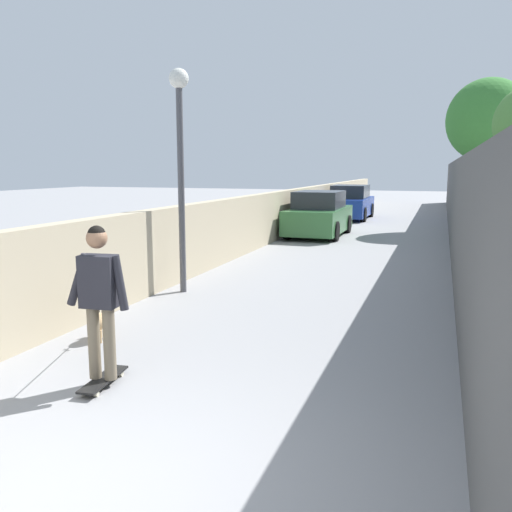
{
  "coord_description": "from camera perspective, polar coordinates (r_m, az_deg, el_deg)",
  "views": [
    {
      "loc": [
        -2.79,
        -2.34,
        2.34
      ],
      "look_at": [
        4.95,
        0.31,
        1.0
      ],
      "focal_mm": 37.99,
      "sensor_mm": 36.0,
      "label": 1
    }
  ],
  "objects": [
    {
      "name": "lamp_post",
      "position": [
        10.19,
        -8.0,
        11.94
      ],
      "size": [
        0.36,
        0.36,
        4.1
      ],
      "color": "#4C4C51",
      "rests_on": "ground"
    },
    {
      "name": "skateboard",
      "position": [
        6.24,
        -15.76,
        -12.41
      ],
      "size": [
        0.82,
        0.29,
        0.08
      ],
      "color": "black",
      "rests_on": "ground"
    },
    {
      "name": "wall_left",
      "position": [
        15.73,
        -0.22,
        3.62
      ],
      "size": [
        48.0,
        0.3,
        1.56
      ],
      "primitive_type": "cube",
      "color": "tan",
      "rests_on": "ground"
    },
    {
      "name": "car_near",
      "position": [
        18.81,
        6.64,
        4.29
      ],
      "size": [
        3.87,
        1.8,
        1.54
      ],
      "color": "#336B38",
      "rests_on": "ground"
    },
    {
      "name": "car_far",
      "position": [
        25.37,
        9.89,
        5.5
      ],
      "size": [
        4.09,
        1.8,
        1.54
      ],
      "color": "navy",
      "rests_on": "ground"
    },
    {
      "name": "dog",
      "position": [
        7.75,
        -16.0,
        -6.51
      ],
      "size": [
        1.65,
        1.1,
        1.06
      ],
      "color": "tan",
      "rests_on": "ground"
    },
    {
      "name": "person_skateboarder",
      "position": [
        5.95,
        -16.18,
        -3.52
      ],
      "size": [
        0.26,
        0.72,
        1.66
      ],
      "color": "#726651",
      "rests_on": "skateboard"
    },
    {
      "name": "tree_right_mid",
      "position": [
        21.9,
        23.22,
        12.95
      ],
      "size": [
        2.93,
        2.93,
        5.53
      ],
      "color": "brown",
      "rests_on": "ground"
    },
    {
      "name": "fence_right",
      "position": [
        14.83,
        20.65,
        4.58
      ],
      "size": [
        48.0,
        0.3,
        2.54
      ],
      "primitive_type": "cube",
      "color": "#4C4C4C",
      "rests_on": "ground"
    },
    {
      "name": "ground_plane",
      "position": [
        17.11,
        10.87,
        1.28
      ],
      "size": [
        80.0,
        80.0,
        0.0
      ],
      "primitive_type": "plane",
      "color": "gray"
    }
  ]
}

